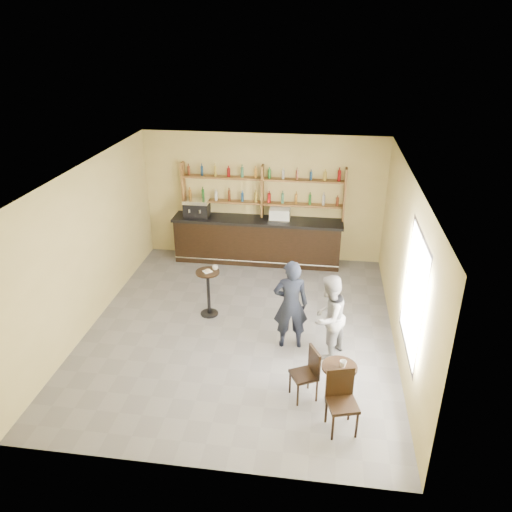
# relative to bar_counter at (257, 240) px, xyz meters

# --- Properties ---
(floor) EXTENTS (7.00, 7.00, 0.00)m
(floor) POSITION_rel_bar_counter_xyz_m (0.09, -3.15, -0.57)
(floor) COLOR slate
(floor) RESTS_ON ground
(ceiling) EXTENTS (7.00, 7.00, 0.00)m
(ceiling) POSITION_rel_bar_counter_xyz_m (0.09, -3.15, 2.63)
(ceiling) COLOR white
(ceiling) RESTS_ON wall_back
(wall_back) EXTENTS (7.00, 0.00, 7.00)m
(wall_back) POSITION_rel_bar_counter_xyz_m (0.09, 0.35, 1.03)
(wall_back) COLOR tan
(wall_back) RESTS_ON floor
(wall_front) EXTENTS (7.00, 0.00, 7.00)m
(wall_front) POSITION_rel_bar_counter_xyz_m (0.09, -6.65, 1.03)
(wall_front) COLOR tan
(wall_front) RESTS_ON floor
(wall_left) EXTENTS (0.00, 7.00, 7.00)m
(wall_left) POSITION_rel_bar_counter_xyz_m (-2.91, -3.15, 1.03)
(wall_left) COLOR tan
(wall_left) RESTS_ON floor
(wall_right) EXTENTS (0.00, 7.00, 7.00)m
(wall_right) POSITION_rel_bar_counter_xyz_m (3.09, -3.15, 1.03)
(wall_right) COLOR tan
(wall_right) RESTS_ON floor
(window_pane) EXTENTS (0.00, 2.00, 2.00)m
(window_pane) POSITION_rel_bar_counter_xyz_m (3.09, -4.35, 1.13)
(window_pane) COLOR white
(window_pane) RESTS_ON wall_right
(window_frame) EXTENTS (0.04, 1.70, 2.10)m
(window_frame) POSITION_rel_bar_counter_xyz_m (3.08, -4.35, 1.13)
(window_frame) COLOR black
(window_frame) RESTS_ON wall_right
(shelf_unit) EXTENTS (4.00, 0.26, 1.40)m
(shelf_unit) POSITION_rel_bar_counter_xyz_m (0.09, 0.22, 1.24)
(shelf_unit) COLOR brown
(shelf_unit) RESTS_ON wall_back
(liquor_bottles) EXTENTS (3.68, 0.10, 1.00)m
(liquor_bottles) POSITION_rel_bar_counter_xyz_m (0.09, 0.22, 1.41)
(liquor_bottles) COLOR #8C5919
(liquor_bottles) RESTS_ON shelf_unit
(bar_counter) EXTENTS (4.24, 0.83, 1.15)m
(bar_counter) POSITION_rel_bar_counter_xyz_m (0.00, 0.00, 0.00)
(bar_counter) COLOR black
(bar_counter) RESTS_ON floor
(espresso_machine) EXTENTS (0.62, 0.40, 0.44)m
(espresso_machine) POSITION_rel_bar_counter_xyz_m (-1.53, 0.00, 0.79)
(espresso_machine) COLOR black
(espresso_machine) RESTS_ON bar_counter
(pastry_case) EXTENTS (0.51, 0.41, 0.31)m
(pastry_case) POSITION_rel_bar_counter_xyz_m (0.56, 0.00, 0.73)
(pastry_case) COLOR silver
(pastry_case) RESTS_ON bar_counter
(pedestal_table) EXTENTS (0.60, 0.60, 1.00)m
(pedestal_table) POSITION_rel_bar_counter_xyz_m (-0.65, -2.70, -0.07)
(pedestal_table) COLOR black
(pedestal_table) RESTS_ON floor
(napkin) EXTENTS (0.23, 0.23, 0.00)m
(napkin) POSITION_rel_bar_counter_xyz_m (-0.65, -2.70, 0.43)
(napkin) COLOR white
(napkin) RESTS_ON pedestal_table
(donut) EXTENTS (0.14, 0.14, 0.04)m
(donut) POSITION_rel_bar_counter_xyz_m (-0.64, -2.71, 0.46)
(donut) COLOR #BA8B44
(donut) RESTS_ON napkin
(cup_pedestal) EXTENTS (0.14, 0.14, 0.09)m
(cup_pedestal) POSITION_rel_bar_counter_xyz_m (-0.51, -2.60, 0.48)
(cup_pedestal) COLOR white
(cup_pedestal) RESTS_ON pedestal_table
(man_main) EXTENTS (0.69, 0.50, 1.77)m
(man_main) POSITION_rel_bar_counter_xyz_m (1.11, -3.57, 0.31)
(man_main) COLOR black
(man_main) RESTS_ON floor
(cafe_table) EXTENTS (0.71, 0.71, 0.71)m
(cafe_table) POSITION_rel_bar_counter_xyz_m (1.99, -5.05, -0.22)
(cafe_table) COLOR black
(cafe_table) RESTS_ON floor
(cup_cafe) EXTENTS (0.14, 0.14, 0.10)m
(cup_cafe) POSITION_rel_bar_counter_xyz_m (2.04, -5.05, 0.19)
(cup_cafe) COLOR white
(cup_cafe) RESTS_ON cafe_table
(chair_west) EXTENTS (0.52, 0.52, 0.90)m
(chair_west) POSITION_rel_bar_counter_xyz_m (1.44, -5.00, -0.13)
(chair_west) COLOR black
(chair_west) RESTS_ON floor
(chair_south) EXTENTS (0.53, 0.53, 0.98)m
(chair_south) POSITION_rel_bar_counter_xyz_m (2.04, -5.65, -0.08)
(chair_south) COLOR black
(chair_south) RESTS_ON floor
(patron_second) EXTENTS (0.92, 0.98, 1.61)m
(patron_second) POSITION_rel_bar_counter_xyz_m (1.80, -3.77, 0.23)
(patron_second) COLOR gray
(patron_second) RESTS_ON floor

